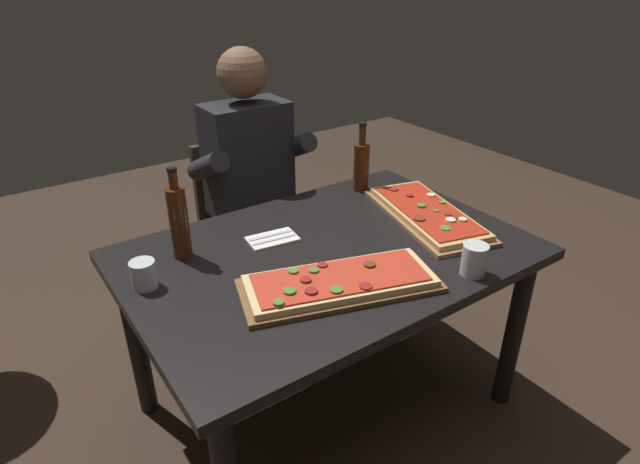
# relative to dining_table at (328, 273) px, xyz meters

# --- Properties ---
(ground_plane) EXTENTS (6.40, 6.40, 0.00)m
(ground_plane) POSITION_rel_dining_table_xyz_m (0.00, 0.00, -0.64)
(ground_plane) COLOR #38281E
(dining_table) EXTENTS (1.40, 0.96, 0.74)m
(dining_table) POSITION_rel_dining_table_xyz_m (0.00, 0.00, 0.00)
(dining_table) COLOR black
(dining_table) RESTS_ON ground_plane
(pizza_rectangular_front) EXTENTS (0.67, 0.43, 0.05)m
(pizza_rectangular_front) POSITION_rel_dining_table_xyz_m (-0.11, -0.22, 0.12)
(pizza_rectangular_front) COLOR brown
(pizza_rectangular_front) RESTS_ON dining_table
(pizza_rectangular_left) EXTENTS (0.41, 0.65, 0.05)m
(pizza_rectangular_left) POSITION_rel_dining_table_xyz_m (0.47, -0.02, 0.12)
(pizza_rectangular_left) COLOR olive
(pizza_rectangular_left) RESTS_ON dining_table
(wine_bottle_dark) EXTENTS (0.07, 0.07, 0.30)m
(wine_bottle_dark) POSITION_rel_dining_table_xyz_m (0.44, 0.36, 0.21)
(wine_bottle_dark) COLOR #47230F
(wine_bottle_dark) RESTS_ON dining_table
(oil_bottle_amber) EXTENTS (0.06, 0.06, 0.33)m
(oil_bottle_amber) POSITION_rel_dining_table_xyz_m (-0.44, 0.25, 0.23)
(oil_bottle_amber) COLOR #47230F
(oil_bottle_amber) RESTS_ON dining_table
(tumbler_near_camera) EXTENTS (0.08, 0.08, 0.09)m
(tumbler_near_camera) POSITION_rel_dining_table_xyz_m (-0.61, 0.14, 0.14)
(tumbler_near_camera) COLOR silver
(tumbler_near_camera) RESTS_ON dining_table
(tumbler_far_side) EXTENTS (0.08, 0.08, 0.11)m
(tumbler_far_side) POSITION_rel_dining_table_xyz_m (0.30, -0.40, 0.14)
(tumbler_far_side) COLOR silver
(tumbler_far_side) RESTS_ON dining_table
(napkin_cutlery_set) EXTENTS (0.19, 0.13, 0.01)m
(napkin_cutlery_set) POSITION_rel_dining_table_xyz_m (-0.12, 0.18, 0.10)
(napkin_cutlery_set) COLOR white
(napkin_cutlery_set) RESTS_ON dining_table
(diner_chair) EXTENTS (0.44, 0.44, 0.87)m
(diner_chair) POSITION_rel_dining_table_xyz_m (0.10, 0.86, -0.16)
(diner_chair) COLOR #3D2B1E
(diner_chair) RESTS_ON ground_plane
(seated_diner) EXTENTS (0.53, 0.41, 1.33)m
(seated_diner) POSITION_rel_dining_table_xyz_m (0.10, 0.74, 0.10)
(seated_diner) COLOR #23232D
(seated_diner) RESTS_ON ground_plane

